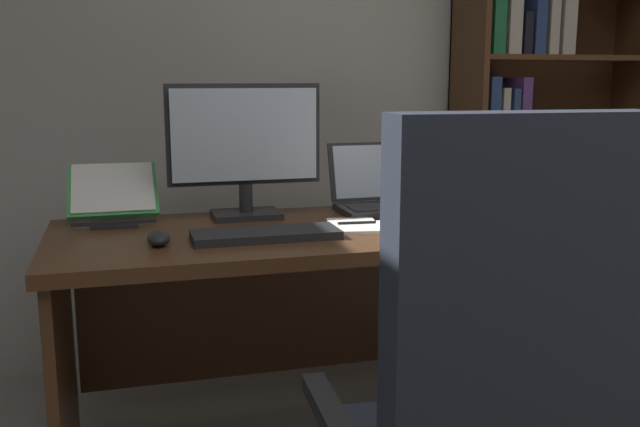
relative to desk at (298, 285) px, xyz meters
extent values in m
cube|color=#B2ADA3|center=(0.20, 0.85, 0.84)|extent=(5.02, 0.12, 2.72)
cube|color=#4C2D19|center=(0.00, -0.07, 0.18)|extent=(1.52, 0.69, 0.04)
cube|color=#4C2D19|center=(-0.72, -0.07, -0.18)|extent=(0.03, 0.63, 0.69)
cube|color=#4C2D19|center=(0.72, -0.07, -0.18)|extent=(0.03, 0.63, 0.69)
cube|color=#4C2D19|center=(0.00, 0.24, -0.15)|extent=(1.40, 0.03, 0.48)
cube|color=#4C2D19|center=(0.89, 0.62, 0.43)|extent=(0.02, 0.31, 1.90)
cube|color=#4C2D19|center=(1.72, 0.62, 0.43)|extent=(0.02, 0.31, 1.90)
cube|color=#4C2D19|center=(1.31, 0.77, 0.43)|extent=(0.86, 0.01, 1.90)
cube|color=#4C2D19|center=(1.31, 0.62, -0.51)|extent=(0.81, 0.29, 0.02)
cube|color=maroon|center=(0.95, 0.56, -0.40)|extent=(0.05, 0.18, 0.21)
cube|color=#195633|center=(1.02, 0.56, -0.41)|extent=(0.06, 0.18, 0.18)
cube|color=olive|center=(1.09, 0.59, -0.41)|extent=(0.05, 0.24, 0.19)
cube|color=olive|center=(1.15, 0.56, -0.38)|extent=(0.03, 0.19, 0.25)
cube|color=#4C2D19|center=(1.31, 0.62, -0.20)|extent=(0.81, 0.29, 0.02)
cube|color=olive|center=(0.94, 0.56, -0.10)|extent=(0.03, 0.19, 0.17)
cube|color=#512D66|center=(0.99, 0.56, -0.08)|extent=(0.04, 0.18, 0.22)
cube|color=gold|center=(1.06, 0.59, -0.09)|extent=(0.06, 0.25, 0.20)
cube|color=#4C2D19|center=(1.31, 0.62, 0.11)|extent=(0.81, 0.29, 0.02)
cube|color=#195633|center=(0.95, 0.57, 0.23)|extent=(0.06, 0.20, 0.22)
cube|color=navy|center=(1.01, 0.58, 0.21)|extent=(0.05, 0.22, 0.16)
cube|color=maroon|center=(1.07, 0.58, 0.22)|extent=(0.05, 0.23, 0.19)
cube|color=gold|center=(1.11, 0.58, 0.21)|extent=(0.03, 0.22, 0.17)
cube|color=#4C2D19|center=(1.31, 0.62, 0.43)|extent=(0.81, 0.29, 0.02)
cube|color=navy|center=(0.95, 0.58, 0.55)|extent=(0.04, 0.23, 0.22)
cube|color=gray|center=(1.00, 0.57, 0.53)|extent=(0.03, 0.20, 0.18)
cube|color=navy|center=(1.04, 0.57, 0.52)|extent=(0.03, 0.21, 0.18)
cube|color=#512D66|center=(1.09, 0.59, 0.55)|extent=(0.04, 0.25, 0.22)
cube|color=#4C2D19|center=(1.31, 0.62, 0.74)|extent=(0.81, 0.29, 0.02)
cube|color=#195633|center=(0.95, 0.56, 0.87)|extent=(0.05, 0.18, 0.24)
cube|color=gray|center=(1.02, 0.56, 0.87)|extent=(0.06, 0.18, 0.24)
cube|color=black|center=(1.08, 0.56, 0.83)|extent=(0.04, 0.18, 0.17)
cube|color=navy|center=(1.14, 0.58, 0.88)|extent=(0.05, 0.22, 0.26)
cube|color=gray|center=(1.20, 0.58, 0.88)|extent=(0.04, 0.23, 0.26)
cube|color=gray|center=(1.27, 0.59, 0.86)|extent=(0.06, 0.24, 0.22)
cube|color=#232833|center=(0.12, -1.09, 0.25)|extent=(0.48, 0.12, 0.71)
cube|color=#232326|center=(-0.15, -0.88, -0.01)|extent=(0.07, 0.39, 0.04)
cube|color=#232326|center=(0.41, -0.91, -0.01)|extent=(0.07, 0.39, 0.04)
cube|color=#232326|center=(-0.14, 0.14, 0.21)|extent=(0.22, 0.16, 0.02)
cylinder|color=#232326|center=(-0.14, 0.14, 0.27)|extent=(0.04, 0.04, 0.09)
cube|color=#232326|center=(-0.14, 0.15, 0.48)|extent=(0.50, 0.02, 0.33)
cube|color=silver|center=(-0.14, 0.13, 0.48)|extent=(0.47, 0.00, 0.30)
cube|color=#232326|center=(0.35, 0.10, 0.21)|extent=(0.34, 0.22, 0.02)
cube|color=#2D2D30|center=(0.35, 0.08, 0.23)|extent=(0.29, 0.12, 0.00)
cube|color=#232326|center=(0.35, 0.24, 0.33)|extent=(0.34, 0.07, 0.20)
cube|color=silver|center=(0.35, 0.24, 0.33)|extent=(0.31, 0.06, 0.18)
cube|color=#232326|center=(-0.14, -0.19, 0.22)|extent=(0.42, 0.15, 0.02)
ellipsoid|color=#232326|center=(-0.44, -0.19, 0.22)|extent=(0.06, 0.10, 0.04)
cube|color=#232326|center=(-0.56, 0.12, 0.21)|extent=(0.14, 0.12, 0.01)
cube|color=#232326|center=(-0.56, 0.07, 0.22)|extent=(0.25, 0.01, 0.01)
cube|color=green|center=(-0.56, 0.23, 0.30)|extent=(0.28, 0.21, 0.15)
cube|color=white|center=(-0.56, 0.22, 0.31)|extent=(0.26, 0.19, 0.13)
cube|color=green|center=(0.33, -0.25, 0.21)|extent=(0.26, 0.32, 0.01)
cube|color=green|center=(0.55, -0.22, 0.21)|extent=(0.26, 0.32, 0.01)
cube|color=white|center=(0.33, -0.25, 0.22)|extent=(0.24, 0.30, 0.02)
cube|color=white|center=(0.55, -0.22, 0.22)|extent=(0.24, 0.30, 0.02)
cylinder|color=#B7B7BC|center=(0.44, -0.24, 0.22)|extent=(0.06, 0.26, 0.02)
cube|color=white|center=(0.15, -0.11, 0.21)|extent=(0.18, 0.23, 0.01)
cylinder|color=black|center=(0.17, -0.11, 0.22)|extent=(0.14, 0.02, 0.01)
camera|label=1|loc=(-0.53, -2.15, 0.66)|focal=40.06mm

